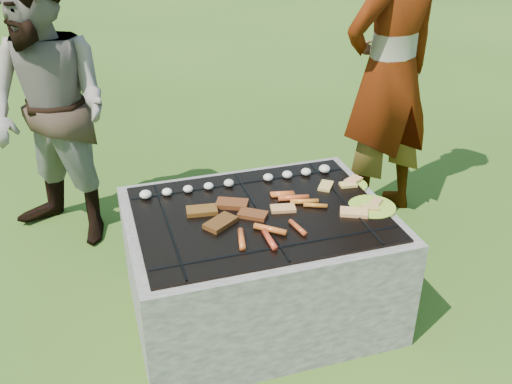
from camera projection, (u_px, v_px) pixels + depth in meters
lawn at (259, 308)px, 3.11m from camera, size 60.00×60.00×0.00m
fire_pit at (259, 266)px, 2.98m from camera, size 1.30×1.00×0.62m
mushrooms at (242, 181)px, 3.07m from camera, size 1.06×0.06×0.04m
pork_slabs at (225, 213)px, 2.79m from camera, size 0.39×0.32×0.02m
sausages at (281, 216)px, 2.76m from camera, size 0.53×0.50×0.03m
bread_on_grate at (324, 204)px, 2.87m from camera, size 0.46×0.43×0.02m
plate_far at (350, 184)px, 3.08m from camera, size 0.23×0.23×0.03m
plate_near at (372, 207)px, 2.87m from camera, size 0.30×0.30×0.03m
cook at (390, 74)px, 3.58m from camera, size 0.82×0.64×1.98m
bystander at (50, 113)px, 3.36m from camera, size 1.05×1.04×1.71m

